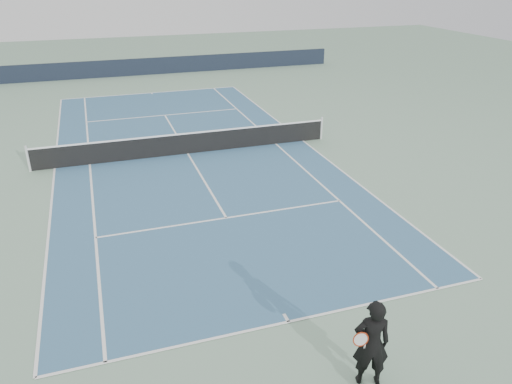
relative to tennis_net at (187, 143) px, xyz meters
name	(u,v)px	position (x,y,z in m)	size (l,w,h in m)	color
ground	(188,154)	(0.00, 0.00, -0.50)	(80.00, 80.00, 0.00)	gray
court_surface	(188,154)	(0.00, 0.00, -0.50)	(10.97, 23.77, 0.01)	#376082
tennis_net	(187,143)	(0.00, 0.00, 0.00)	(12.90, 0.10, 1.07)	silver
windscreen_far	(140,67)	(0.00, 17.88, 0.10)	(30.00, 0.25, 1.20)	black
tennis_player	(371,343)	(0.82, -14.05, 0.47)	(0.88, 0.73, 1.95)	black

